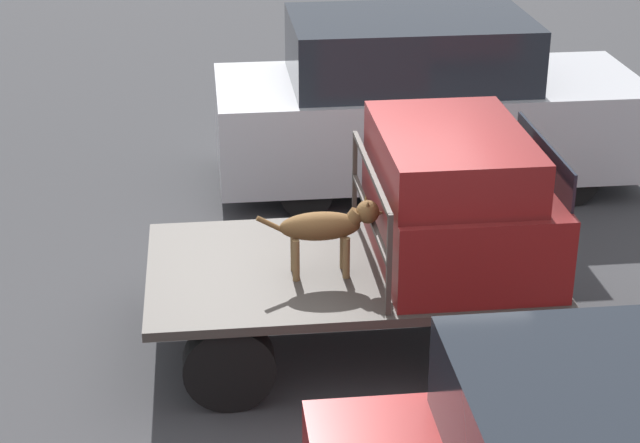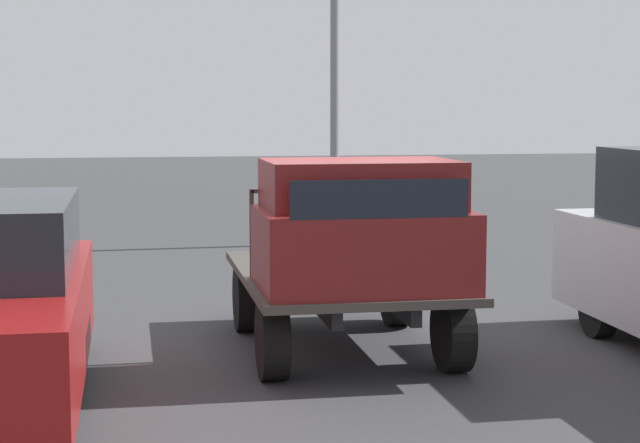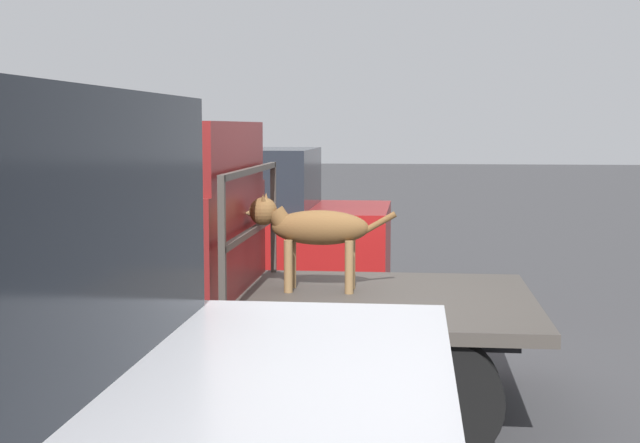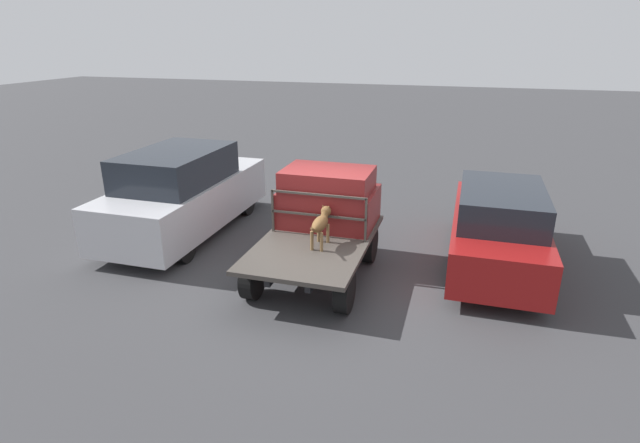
# 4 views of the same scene
# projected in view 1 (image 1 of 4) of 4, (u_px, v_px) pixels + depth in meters

# --- Properties ---
(ground_plane) EXTENTS (80.00, 80.00, 0.00)m
(ground_plane) POSITION_uv_depth(u_px,v_px,m) (347.00, 343.00, 9.44)
(ground_plane) COLOR #38383A
(flatbed_truck) EXTENTS (3.41, 2.00, 0.79)m
(flatbed_truck) POSITION_uv_depth(u_px,v_px,m) (348.00, 286.00, 9.20)
(flatbed_truck) COLOR black
(flatbed_truck) RESTS_ON ground
(truck_cab) EXTENTS (1.40, 1.88, 1.16)m
(truck_cab) POSITION_uv_depth(u_px,v_px,m) (457.00, 199.00, 8.98)
(truck_cab) COLOR maroon
(truck_cab) RESTS_ON flatbed_truck
(truck_headboard) EXTENTS (0.04, 1.88, 0.86)m
(truck_headboard) POSITION_uv_depth(u_px,v_px,m) (371.00, 201.00, 8.90)
(truck_headboard) COLOR #3D3833
(truck_headboard) RESTS_ON flatbed_truck
(dog) EXTENTS (1.05, 0.24, 0.68)m
(dog) POSITION_uv_depth(u_px,v_px,m) (329.00, 226.00, 8.76)
(dog) COLOR brown
(dog) RESTS_ON flatbed_truck
(parked_pickup_far) EXTENTS (4.92, 1.94, 2.02)m
(parked_pickup_far) POSITION_uv_depth(u_px,v_px,m) (423.00, 104.00, 12.45)
(parked_pickup_far) COLOR black
(parked_pickup_far) RESTS_ON ground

